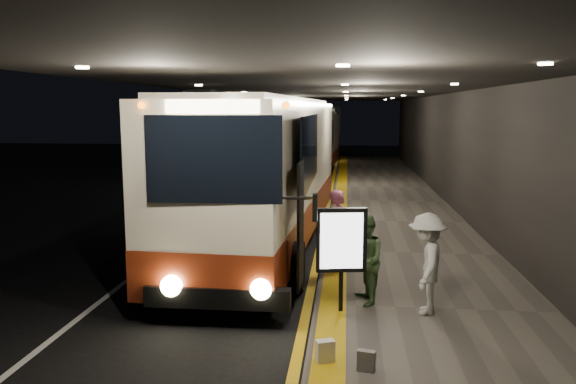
{
  "coord_description": "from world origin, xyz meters",
  "views": [
    {
      "loc": [
        3.07,
        -13.39,
        3.84
      ],
      "look_at": [
        1.58,
        0.78,
        1.7
      ],
      "focal_mm": 35.0,
      "sensor_mm": 36.0,
      "label": 1
    }
  ],
  "objects_px": {
    "passenger_boarding": "(339,230)",
    "bag_plain": "(325,351)",
    "coach_third": "(322,133)",
    "bag_polka": "(366,361)",
    "coach_second": "(313,145)",
    "stanchion_post": "(340,249)",
    "passenger_waiting_green": "(364,260)",
    "passenger_waiting_white": "(427,264)",
    "coach_main": "(267,178)",
    "info_sign": "(342,242)"
  },
  "relations": [
    {
      "from": "coach_main",
      "to": "bag_plain",
      "type": "height_order",
      "value": "coach_main"
    },
    {
      "from": "passenger_waiting_white",
      "to": "bag_polka",
      "type": "distance_m",
      "value": 2.8
    },
    {
      "from": "passenger_waiting_white",
      "to": "info_sign",
      "type": "relative_size",
      "value": 0.96
    },
    {
      "from": "bag_plain",
      "to": "stanchion_post",
      "type": "bearing_deg",
      "value": 88.3
    },
    {
      "from": "bag_polka",
      "to": "stanchion_post",
      "type": "distance_m",
      "value": 4.94
    },
    {
      "from": "passenger_waiting_green",
      "to": "info_sign",
      "type": "height_order",
      "value": "info_sign"
    },
    {
      "from": "passenger_waiting_green",
      "to": "passenger_boarding",
      "type": "bearing_deg",
      "value": -179.47
    },
    {
      "from": "info_sign",
      "to": "passenger_waiting_green",
      "type": "bearing_deg",
      "value": 37.78
    },
    {
      "from": "bag_polka",
      "to": "stanchion_post",
      "type": "height_order",
      "value": "stanchion_post"
    },
    {
      "from": "bag_polka",
      "to": "stanchion_post",
      "type": "relative_size",
      "value": 0.29
    },
    {
      "from": "info_sign",
      "to": "stanchion_post",
      "type": "distance_m",
      "value": 2.68
    },
    {
      "from": "bag_polka",
      "to": "info_sign",
      "type": "bearing_deg",
      "value": 99.44
    },
    {
      "from": "coach_second",
      "to": "coach_third",
      "type": "relative_size",
      "value": 0.9
    },
    {
      "from": "coach_second",
      "to": "bag_plain",
      "type": "relative_size",
      "value": 33.27
    },
    {
      "from": "coach_main",
      "to": "passenger_waiting_green",
      "type": "xyz_separation_m",
      "value": [
        2.57,
        -5.05,
        -0.91
      ]
    },
    {
      "from": "passenger_waiting_green",
      "to": "passenger_waiting_white",
      "type": "bearing_deg",
      "value": 58.97
    },
    {
      "from": "stanchion_post",
      "to": "info_sign",
      "type": "bearing_deg",
      "value": -88.64
    },
    {
      "from": "passenger_boarding",
      "to": "bag_polka",
      "type": "relative_size",
      "value": 6.03
    },
    {
      "from": "coach_second",
      "to": "stanchion_post",
      "type": "height_order",
      "value": "coach_second"
    },
    {
      "from": "coach_third",
      "to": "passenger_boarding",
      "type": "distance_m",
      "value": 33.7
    },
    {
      "from": "passenger_boarding",
      "to": "passenger_waiting_green",
      "type": "xyz_separation_m",
      "value": [
        0.51,
        -2.28,
        -0.07
      ]
    },
    {
      "from": "stanchion_post",
      "to": "passenger_boarding",
      "type": "bearing_deg",
      "value": 96.78
    },
    {
      "from": "coach_main",
      "to": "bag_polka",
      "type": "bearing_deg",
      "value": -69.4
    },
    {
      "from": "bag_polka",
      "to": "stanchion_post",
      "type": "bearing_deg",
      "value": 95.23
    },
    {
      "from": "coach_main",
      "to": "bag_plain",
      "type": "bearing_deg",
      "value": -72.98
    },
    {
      "from": "passenger_waiting_white",
      "to": "stanchion_post",
      "type": "bearing_deg",
      "value": -136.45
    },
    {
      "from": "coach_second",
      "to": "coach_third",
      "type": "height_order",
      "value": "coach_third"
    },
    {
      "from": "passenger_boarding",
      "to": "bag_plain",
      "type": "height_order",
      "value": "passenger_boarding"
    },
    {
      "from": "passenger_waiting_green",
      "to": "bag_plain",
      "type": "distance_m",
      "value": 2.75
    },
    {
      "from": "passenger_boarding",
      "to": "coach_main",
      "type": "bearing_deg",
      "value": 46.3
    },
    {
      "from": "coach_main",
      "to": "bag_plain",
      "type": "relative_size",
      "value": 38.72
    },
    {
      "from": "coach_second",
      "to": "bag_polka",
      "type": "distance_m",
      "value": 25.8
    },
    {
      "from": "info_sign",
      "to": "passenger_waiting_white",
      "type": "bearing_deg",
      "value": -6.33
    },
    {
      "from": "coach_main",
      "to": "coach_third",
      "type": "height_order",
      "value": "coach_main"
    },
    {
      "from": "passenger_boarding",
      "to": "coach_second",
      "type": "bearing_deg",
      "value": 14.86
    },
    {
      "from": "coach_third",
      "to": "info_sign",
      "type": "distance_m",
      "value": 36.46
    },
    {
      "from": "bag_polka",
      "to": "info_sign",
      "type": "distance_m",
      "value": 2.63
    },
    {
      "from": "passenger_waiting_white",
      "to": "passenger_waiting_green",
      "type": "bearing_deg",
      "value": -98.15
    },
    {
      "from": "coach_main",
      "to": "coach_second",
      "type": "bearing_deg",
      "value": 92.09
    },
    {
      "from": "passenger_waiting_green",
      "to": "info_sign",
      "type": "xyz_separation_m",
      "value": [
        -0.43,
        -0.48,
        0.44
      ]
    },
    {
      "from": "passenger_boarding",
      "to": "bag_polka",
      "type": "height_order",
      "value": "passenger_boarding"
    },
    {
      "from": "coach_second",
      "to": "passenger_boarding",
      "type": "bearing_deg",
      "value": -81.78
    },
    {
      "from": "bag_polka",
      "to": "coach_third",
      "type": "bearing_deg",
      "value": 93.47
    },
    {
      "from": "passenger_boarding",
      "to": "bag_plain",
      "type": "distance_m",
      "value": 4.93
    },
    {
      "from": "coach_third",
      "to": "bag_polka",
      "type": "relative_size",
      "value": 40.12
    },
    {
      "from": "passenger_waiting_green",
      "to": "info_sign",
      "type": "distance_m",
      "value": 0.78
    },
    {
      "from": "passenger_waiting_green",
      "to": "passenger_waiting_white",
      "type": "xyz_separation_m",
      "value": [
        1.1,
        -0.38,
        0.06
      ]
    },
    {
      "from": "bag_plain",
      "to": "passenger_boarding",
      "type": "bearing_deg",
      "value": 88.63
    },
    {
      "from": "coach_third",
      "to": "passenger_boarding",
      "type": "height_order",
      "value": "coach_third"
    },
    {
      "from": "coach_main",
      "to": "bag_plain",
      "type": "xyz_separation_m",
      "value": [
        1.94,
        -7.64,
        -1.6
      ]
    }
  ]
}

